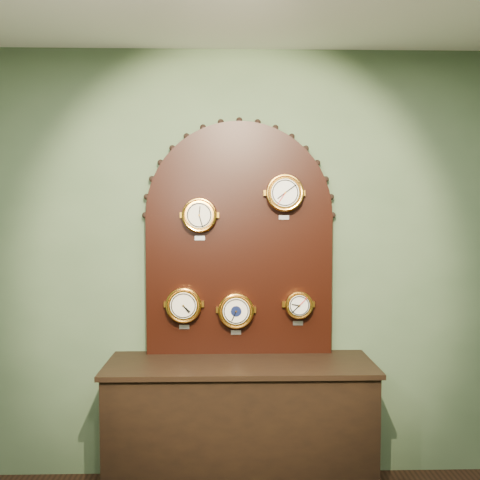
{
  "coord_description": "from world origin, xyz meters",
  "views": [
    {
      "loc": [
        -0.07,
        -0.9,
        1.75
      ],
      "look_at": [
        0.0,
        2.25,
        1.58
      ],
      "focal_mm": 38.78,
      "sensor_mm": 36.0,
      "label": 1
    }
  ],
  "objects_px": {
    "barometer": "(236,310)",
    "tide_clock": "(299,305)",
    "display_board": "(239,231)",
    "roman_clock": "(199,215)",
    "arabic_clock": "(285,193)",
    "hygrometer": "(184,305)",
    "shop_counter": "(240,431)"
  },
  "relations": [
    {
      "from": "display_board",
      "to": "tide_clock",
      "type": "relative_size",
      "value": 6.68
    },
    {
      "from": "arabic_clock",
      "to": "display_board",
      "type": "bearing_deg",
      "value": 166.83
    },
    {
      "from": "arabic_clock",
      "to": "hygrometer",
      "type": "height_order",
      "value": "arabic_clock"
    },
    {
      "from": "shop_counter",
      "to": "arabic_clock",
      "type": "xyz_separation_m",
      "value": [
        0.29,
        0.15,
        1.47
      ]
    },
    {
      "from": "shop_counter",
      "to": "tide_clock",
      "type": "distance_m",
      "value": 0.86
    },
    {
      "from": "arabic_clock",
      "to": "roman_clock",
      "type": "bearing_deg",
      "value": 179.95
    },
    {
      "from": "roman_clock",
      "to": "hygrometer",
      "type": "bearing_deg",
      "value": -179.89
    },
    {
      "from": "roman_clock",
      "to": "shop_counter",
      "type": "bearing_deg",
      "value": -31.21
    },
    {
      "from": "tide_clock",
      "to": "hygrometer",
      "type": "bearing_deg",
      "value": -179.9
    },
    {
      "from": "display_board",
      "to": "tide_clock",
      "type": "bearing_deg",
      "value": -9.75
    },
    {
      "from": "barometer",
      "to": "tide_clock",
      "type": "distance_m",
      "value": 0.4
    },
    {
      "from": "arabic_clock",
      "to": "hygrometer",
      "type": "distance_m",
      "value": 0.96
    },
    {
      "from": "display_board",
      "to": "roman_clock",
      "type": "bearing_deg",
      "value": -165.32
    },
    {
      "from": "shop_counter",
      "to": "arabic_clock",
      "type": "height_order",
      "value": "arabic_clock"
    },
    {
      "from": "display_board",
      "to": "arabic_clock",
      "type": "xyz_separation_m",
      "value": [
        0.29,
        -0.07,
        0.24
      ]
    },
    {
      "from": "arabic_clock",
      "to": "hygrometer",
      "type": "relative_size",
      "value": 1.04
    },
    {
      "from": "barometer",
      "to": "tide_clock",
      "type": "height_order",
      "value": "tide_clock"
    },
    {
      "from": "arabic_clock",
      "to": "hygrometer",
      "type": "bearing_deg",
      "value": 179.98
    },
    {
      "from": "arabic_clock",
      "to": "barometer",
      "type": "relative_size",
      "value": 1.03
    },
    {
      "from": "roman_clock",
      "to": "barometer",
      "type": "bearing_deg",
      "value": -0.09
    },
    {
      "from": "display_board",
      "to": "barometer",
      "type": "xyz_separation_m",
      "value": [
        -0.02,
        -0.07,
        -0.5
      ]
    },
    {
      "from": "shop_counter",
      "to": "display_board",
      "type": "relative_size",
      "value": 1.05
    },
    {
      "from": "shop_counter",
      "to": "roman_clock",
      "type": "bearing_deg",
      "value": 148.79
    },
    {
      "from": "barometer",
      "to": "tide_clock",
      "type": "bearing_deg",
      "value": 0.21
    },
    {
      "from": "roman_clock",
      "to": "hygrometer",
      "type": "height_order",
      "value": "roman_clock"
    },
    {
      "from": "shop_counter",
      "to": "roman_clock",
      "type": "distance_m",
      "value": 1.36
    },
    {
      "from": "shop_counter",
      "to": "barometer",
      "type": "bearing_deg",
      "value": 98.25
    },
    {
      "from": "roman_clock",
      "to": "tide_clock",
      "type": "height_order",
      "value": "roman_clock"
    },
    {
      "from": "display_board",
      "to": "barometer",
      "type": "relative_size",
      "value": 5.5
    },
    {
      "from": "barometer",
      "to": "tide_clock",
      "type": "relative_size",
      "value": 1.22
    },
    {
      "from": "shop_counter",
      "to": "hygrometer",
      "type": "relative_size",
      "value": 5.77
    },
    {
      "from": "shop_counter",
      "to": "barometer",
      "type": "height_order",
      "value": "barometer"
    }
  ]
}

